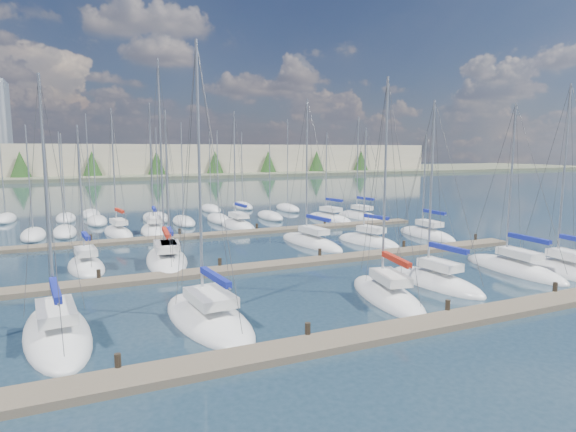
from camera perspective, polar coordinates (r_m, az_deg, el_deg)
name	(u,v)px	position (r m, az deg, el deg)	size (l,w,h in m)	color
ground	(167,204)	(77.03, -14.11, 1.36)	(400.00, 400.00, 0.00)	#243848
dock_near	(394,331)	(23.37, 12.41, -13.15)	(44.00, 1.93, 1.10)	#6B5E4C
dock_mid	(277,265)	(35.08, -1.35, -5.82)	(44.00, 1.93, 1.10)	#6B5E4C
dock_far	(222,234)	(48.03, -7.82, -2.14)	(44.00, 1.93, 1.10)	#6B5E4C
sailboat_n	(118,233)	(51.11, -19.46, -1.87)	(3.29, 7.49, 13.24)	white
sailboat_e	(435,282)	(32.03, 17.01, -7.45)	(3.14, 7.77, 12.22)	white
sailboat_r	(360,216)	(60.55, 8.52, -0.04)	(3.28, 8.23, 13.19)	white
sailboat_f	(514,269)	(37.42, 25.18, -5.67)	(2.77, 8.71, 12.39)	white
sailboat_q	(329,218)	(58.43, 4.87, -0.29)	(3.97, 7.97, 11.22)	white
sailboat_m	(427,235)	(49.15, 16.10, -2.12)	(2.40, 7.70, 10.94)	white
sailboat_k	(311,242)	(43.33, 2.73, -3.13)	(3.50, 9.21, 13.62)	white
sailboat_h	(86,267)	(37.38, -22.80, -5.54)	(3.00, 6.45, 10.90)	white
sailboat_o	(154,230)	(51.58, -15.56, -1.62)	(3.30, 7.56, 13.88)	white
sailboat_g	(565,271)	(38.44, 29.98, -5.63)	(3.49, 8.33, 13.58)	white
sailboat_l	(368,241)	(44.30, 9.49, -2.99)	(3.95, 7.51, 11.13)	white
sailboat_p	(238,225)	(53.24, -5.98, -1.09)	(3.03, 7.94, 13.31)	white
sailboat_j	(170,260)	(37.66, -13.77, -5.04)	(3.26, 7.29, 12.10)	white
sailboat_i	(166,260)	(37.49, -14.29, -5.11)	(3.63, 10.06, 15.81)	white
sailboat_c	(208,318)	(24.73, -9.46, -11.81)	(4.10, 8.99, 14.39)	white
sailboat_d	(387,295)	(28.46, 11.64, -9.20)	(3.95, 8.36, 13.22)	white
sailboat_b	(57,333)	(24.85, -25.69, -12.43)	(3.63, 9.35, 12.53)	white
distant_boats	(155,217)	(60.40, -15.47, -0.17)	(36.93, 20.75, 13.30)	#9EA0A5
shoreline	(71,153)	(165.20, -24.31, 6.86)	(400.00, 60.00, 38.00)	#666B51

